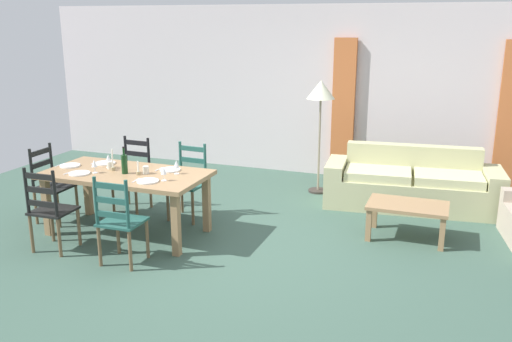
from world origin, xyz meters
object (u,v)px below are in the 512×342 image
at_px(coffee_cup_secondary, 110,165).
at_px(dining_chair_near_left, 50,209).
at_px(dining_chair_near_right, 119,221).
at_px(dining_chair_far_left, 133,174).
at_px(wine_glass_near_right, 164,171).
at_px(standing_lamp, 321,97).
at_px(wine_glass_far_right, 176,165).
at_px(couch, 412,185).
at_px(wine_bottle, 124,164).
at_px(wine_glass_near_left, 94,164).
at_px(dining_chair_far_right, 189,182).
at_px(dining_chair_head_west, 51,184).
at_px(wine_glass_far_left, 108,158).
at_px(coffee_table, 408,209).
at_px(dining_table, 126,179).
at_px(coffee_cup_primary, 146,170).

bearing_deg(coffee_cup_secondary, dining_chair_near_left, -105.97).
xyz_separation_m(dining_chair_near_right, dining_chair_far_left, (-0.83, 1.56, 0.00)).
xyz_separation_m(wine_glass_near_right, standing_lamp, (1.12, 2.53, 0.55)).
bearing_deg(wine_glass_far_right, couch, 39.64).
xyz_separation_m(dining_chair_near_left, dining_chair_near_right, (0.90, -0.03, 0.00)).
bearing_deg(wine_bottle, wine_glass_near_left, -162.35).
bearing_deg(couch, wine_glass_near_left, -145.20).
bearing_deg(wine_glass_far_right, wine_glass_near_right, -89.23).
bearing_deg(wine_glass_near_left, dining_chair_far_right, 50.00).
bearing_deg(dining_chair_head_west, couch, 27.27).
bearing_deg(couch, standing_lamp, 172.17).
relative_size(wine_glass_near_left, wine_glass_far_left, 1.00).
distance_m(wine_glass_near_left, wine_glass_far_left, 0.27).
distance_m(dining_chair_near_right, wine_glass_near_right, 0.75).
distance_m(dining_chair_far_left, couch, 3.75).
bearing_deg(couch, dining_chair_near_left, -140.37).
xyz_separation_m(dining_chair_far_left, dining_chair_far_right, (0.85, -0.05, 0.00)).
distance_m(wine_glass_far_left, wine_glass_far_right, 0.90).
bearing_deg(dining_chair_near_left, wine_glass_far_left, 78.46).
bearing_deg(wine_glass_near_right, wine_glass_far_left, 163.46).
bearing_deg(dining_chair_head_west, wine_glass_near_left, -12.87).
bearing_deg(dining_chair_near_left, coffee_table, 25.49).
distance_m(dining_table, standing_lamp, 3.02).
bearing_deg(dining_chair_far_right, coffee_cup_secondary, -135.71).
relative_size(dining_chair_far_right, standing_lamp, 0.59).
distance_m(dining_chair_far_right, wine_glass_near_right, 0.98).
relative_size(dining_table, coffee_cup_secondary, 21.11).
bearing_deg(standing_lamp, dining_chair_near_right, -112.40).
relative_size(dining_chair_far_left, coffee_table, 1.07).
height_order(couch, standing_lamp, standing_lamp).
xyz_separation_m(dining_chair_far_left, coffee_cup_secondary, (0.16, -0.72, 0.32)).
height_order(wine_glass_far_left, standing_lamp, standing_lamp).
xyz_separation_m(wine_glass_far_left, coffee_table, (3.43, 0.86, -0.51)).
height_order(dining_chair_far_left, wine_glass_far_left, dining_chair_far_left).
distance_m(wine_glass_far_left, coffee_cup_secondary, 0.10).
bearing_deg(wine_glass_near_left, coffee_cup_primary, 17.65).
xyz_separation_m(dining_chair_near_left, couch, (3.54, 2.93, -0.19)).
xyz_separation_m(wine_glass_far_left, coffee_cup_secondary, (0.06, -0.05, -0.07)).
distance_m(dining_chair_near_left, dining_chair_far_right, 1.74).
relative_size(dining_table, dining_chair_far_left, 1.98).
relative_size(dining_chair_head_west, coffee_cup_primary, 10.67).
height_order(wine_glass_far_right, couch, wine_glass_far_right).
height_order(coffee_cup_secondary, standing_lamp, standing_lamp).
xyz_separation_m(wine_glass_near_left, wine_glass_far_right, (0.90, 0.30, 0.00)).
height_order(dining_chair_near_right, dining_chair_head_west, same).
distance_m(dining_table, dining_chair_near_left, 0.91).
distance_m(coffee_cup_secondary, couch, 3.96).
bearing_deg(dining_chair_near_left, wine_glass_near_left, 73.72).
relative_size(wine_bottle, wine_glass_far_right, 1.96).
height_order(wine_glass_near_left, couch, wine_glass_near_left).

